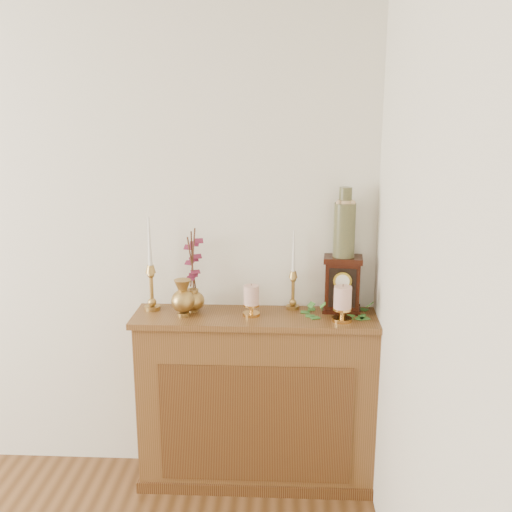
# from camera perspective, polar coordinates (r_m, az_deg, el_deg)

# --- Properties ---
(console_shelf) EXTENTS (1.24, 0.34, 0.93)m
(console_shelf) POSITION_cam_1_polar(r_m,az_deg,el_deg) (3.21, 0.07, -13.96)
(console_shelf) COLOR brown
(console_shelf) RESTS_ON ground
(candlestick_left) EXTENTS (0.08, 0.08, 0.48)m
(candlestick_left) POSITION_cam_1_polar(r_m,az_deg,el_deg) (3.08, -9.96, -2.27)
(candlestick_left) COLOR tan
(candlestick_left) RESTS_ON console_shelf
(candlestick_center) EXTENTS (0.07, 0.07, 0.41)m
(candlestick_center) POSITION_cam_1_polar(r_m,az_deg,el_deg) (3.06, 3.55, -2.65)
(candlestick_center) COLOR tan
(candlestick_center) RESTS_ON console_shelf
(bud_vase) EXTENTS (0.12, 0.12, 0.19)m
(bud_vase) POSITION_cam_1_polar(r_m,az_deg,el_deg) (2.98, -6.98, -4.03)
(bud_vase) COLOR tan
(bud_vase) RESTS_ON console_shelf
(ginger_jar) EXTENTS (0.18, 0.19, 0.44)m
(ginger_jar) POSITION_cam_1_polar(r_m,az_deg,el_deg) (3.05, -5.97, -1.55)
(ginger_jar) COLOR tan
(ginger_jar) RESTS_ON console_shelf
(pillar_candle_left) EXTENTS (0.09, 0.09, 0.17)m
(pillar_candle_left) POSITION_cam_1_polar(r_m,az_deg,el_deg) (2.97, -0.45, -4.11)
(pillar_candle_left) COLOR gold
(pillar_candle_left) RESTS_ON console_shelf
(pillar_candle_right) EXTENTS (0.10, 0.10, 0.19)m
(pillar_candle_right) POSITION_cam_1_polar(r_m,az_deg,el_deg) (2.92, 8.24, -4.35)
(pillar_candle_right) COLOR gold
(pillar_candle_right) RESTS_ON console_shelf
(ivy_garland) EXTENTS (0.42, 0.17, 0.07)m
(ivy_garland) POSITION_cam_1_polar(r_m,az_deg,el_deg) (3.03, 7.86, -5.40)
(ivy_garland) COLOR #39772D
(ivy_garland) RESTS_ON console_shelf
(mantel_clock) EXTENTS (0.20, 0.15, 0.29)m
(mantel_clock) POSITION_cam_1_polar(r_m,az_deg,el_deg) (3.05, 8.22, -2.71)
(mantel_clock) COLOR black
(mantel_clock) RESTS_ON console_shelf
(ceramic_vase) EXTENTS (0.11, 0.11, 0.35)m
(ceramic_vase) POSITION_cam_1_polar(r_m,az_deg,el_deg) (2.98, 8.42, 2.85)
(ceramic_vase) COLOR #1A342A
(ceramic_vase) RESTS_ON mantel_clock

